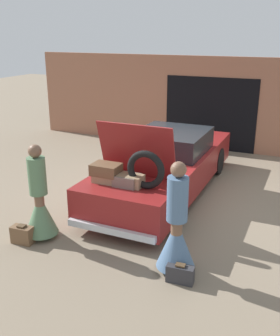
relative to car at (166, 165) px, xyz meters
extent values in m
plane|color=#7F705B|center=(0.00, 0.01, -0.62)|extent=(40.00, 40.00, 0.00)
cube|color=#9E664C|center=(0.00, 3.86, 0.78)|extent=(12.00, 0.12, 2.80)
cube|color=black|center=(0.00, 3.78, 0.48)|extent=(2.80, 0.02, 2.20)
cube|color=maroon|center=(0.00, 0.01, -0.10)|extent=(1.75, 5.27, 0.69)
cube|color=#1E2328|center=(0.00, 0.33, 0.48)|extent=(1.54, 1.69, 0.48)
cylinder|color=black|center=(-0.81, 1.64, -0.28)|extent=(0.18, 0.68, 0.68)
cylinder|color=black|center=(0.81, 1.64, -0.28)|extent=(0.18, 0.68, 0.68)
cylinder|color=black|center=(-0.81, -1.57, -0.28)|extent=(0.18, 0.68, 0.68)
cylinder|color=black|center=(0.81, -1.57, -0.28)|extent=(0.18, 0.68, 0.68)
cube|color=silver|center=(0.00, -2.66, -0.34)|extent=(1.66, 0.10, 0.12)
cube|color=maroon|center=(0.00, -1.59, 0.78)|extent=(1.49, 0.34, 1.07)
cube|color=#9E8460|center=(-0.42, -2.01, 0.31)|extent=(0.46, 0.31, 0.14)
cube|color=#9E8460|center=(0.07, -2.01, 0.35)|extent=(0.45, 0.30, 0.21)
cube|color=brown|center=(-0.42, -2.01, 0.49)|extent=(0.51, 0.38, 0.21)
cube|color=#75665B|center=(0.00, -2.01, 0.35)|extent=(0.43, 0.37, 0.20)
torus|color=black|center=(0.36, -2.01, 0.59)|extent=(0.70, 0.12, 0.70)
cylinder|color=brown|center=(-1.26, -2.91, -0.21)|extent=(0.17, 0.17, 0.83)
cone|color=#567A56|center=(-1.26, -2.91, -0.16)|extent=(0.59, 0.59, 0.75)
cylinder|color=#567A56|center=(-1.26, -2.91, 0.54)|extent=(0.31, 0.31, 0.66)
sphere|color=brown|center=(-1.26, -2.91, 0.98)|extent=(0.22, 0.22, 0.22)
cylinder|color=brown|center=(1.26, -2.93, -0.19)|extent=(0.17, 0.17, 0.85)
cone|color=slate|center=(1.26, -2.93, -0.15)|extent=(0.59, 0.59, 0.77)
cylinder|color=slate|center=(1.26, -2.93, 0.57)|extent=(0.31, 0.31, 0.68)
sphere|color=brown|center=(1.26, -2.93, 1.02)|extent=(0.23, 0.23, 0.23)
cube|color=brown|center=(-1.43, -3.22, -0.47)|extent=(0.40, 0.22, 0.31)
cube|color=#4C3823|center=(-1.43, -3.22, -0.29)|extent=(0.14, 0.13, 0.02)
cube|color=#2D2D33|center=(1.42, -3.18, -0.49)|extent=(0.42, 0.19, 0.27)
cube|color=#4C3823|center=(1.42, -3.18, -0.33)|extent=(0.15, 0.11, 0.02)
camera|label=1|loc=(2.88, -7.89, 2.86)|focal=42.00mm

